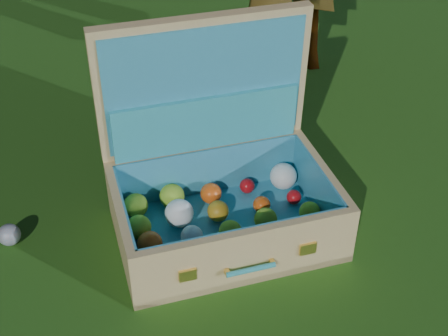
% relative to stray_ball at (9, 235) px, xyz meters
% --- Properties ---
extents(ground, '(60.00, 60.00, 0.00)m').
position_rel_stray_ball_xyz_m(ground, '(0.47, 0.12, -0.03)').
color(ground, '#215114').
rests_on(ground, ground).
extents(stray_ball, '(0.07, 0.07, 0.07)m').
position_rel_stray_ball_xyz_m(stray_ball, '(0.00, 0.00, 0.00)').
color(stray_ball, teal).
rests_on(stray_ball, ground).
extents(suitcase, '(0.71, 0.59, 0.60)m').
position_rel_stray_ball_xyz_m(suitcase, '(0.61, 0.07, 0.14)').
color(suitcase, '#DAB575').
rests_on(suitcase, ground).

